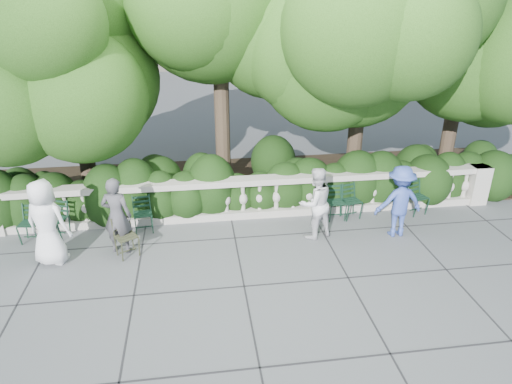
{
  "coord_description": "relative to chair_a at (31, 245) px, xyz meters",
  "views": [
    {
      "loc": [
        -1.24,
        -7.95,
        5.07
      ],
      "look_at": [
        0.0,
        1.0,
        1.0
      ],
      "focal_mm": 32.0,
      "sensor_mm": 36.0,
      "label": 1
    }
  ],
  "objects": [
    {
      "name": "person_businessman",
      "position": [
        0.69,
        -0.75,
        0.89
      ],
      "size": [
        1.0,
        0.81,
        1.77
      ],
      "primitive_type": "imported",
      "rotation": [
        0.0,
        0.0,
        2.81
      ],
      "color": "white",
      "rests_on": "ground"
    },
    {
      "name": "balustrade",
      "position": [
        4.89,
        0.68,
        0.49
      ],
      "size": [
        12.0,
        0.44,
        1.0
      ],
      "color": "#9E998E",
      "rests_on": "ground"
    },
    {
      "name": "chair_a",
      "position": [
        0.0,
        0.0,
        0.0
      ],
      "size": [
        0.5,
        0.53,
        0.84
      ],
      "primitive_type": null,
      "rotation": [
        0.0,
        0.0,
        -0.13
      ],
      "color": "black",
      "rests_on": "ground"
    },
    {
      "name": "chair_f",
      "position": [
        7.26,
        0.14,
        0.0
      ],
      "size": [
        0.54,
        0.57,
        0.84
      ],
      "primitive_type": null,
      "rotation": [
        0.0,
        0.0,
        0.23
      ],
      "color": "black",
      "rests_on": "ground"
    },
    {
      "name": "tree_canopy",
      "position": [
        5.58,
        2.08,
        3.96
      ],
      "size": [
        15.04,
        6.52,
        6.78
      ],
      "color": "#3F3023",
      "rests_on": "ground"
    },
    {
      "name": "chair_d",
      "position": [
        6.86,
        0.12,
        0.0
      ],
      "size": [
        0.45,
        0.49,
        0.84
      ],
      "primitive_type": null,
      "rotation": [
        0.0,
        0.0,
        -0.02
      ],
      "color": "black",
      "rests_on": "ground"
    },
    {
      "name": "shrub_hedge",
      "position": [
        4.89,
        1.88,
        0.0
      ],
      "size": [
        15.0,
        2.6,
        1.7
      ],
      "primitive_type": null,
      "color": "black",
      "rests_on": "ground"
    },
    {
      "name": "chair_b",
      "position": [
        0.47,
        0.15,
        0.0
      ],
      "size": [
        0.59,
        0.61,
        0.84
      ],
      "primitive_type": null,
      "rotation": [
        0.0,
        0.0,
        -0.4
      ],
      "color": "black",
      "rests_on": "ground"
    },
    {
      "name": "person_casual_man",
      "position": [
        6.14,
        -0.45,
        0.81
      ],
      "size": [
        0.94,
        0.83,
        1.62
      ],
      "primitive_type": "imported",
      "rotation": [
        0.0,
        0.0,
        3.47
      ],
      "color": "silver",
      "rests_on": "ground"
    },
    {
      "name": "ground",
      "position": [
        4.89,
        -1.12,
        0.0
      ],
      "size": [
        90.0,
        90.0,
        0.0
      ],
      "primitive_type": "plane",
      "color": "#4A4D51",
      "rests_on": "ground"
    },
    {
      "name": "person_older_blue",
      "position": [
        7.97,
        -0.63,
        0.81
      ],
      "size": [
        1.07,
        0.64,
        1.63
      ],
      "primitive_type": "imported",
      "rotation": [
        0.0,
        0.0,
        3.17
      ],
      "color": "#344A9C",
      "rests_on": "ground"
    },
    {
      "name": "person_woman_grey",
      "position": [
        1.98,
        -0.52,
        0.83
      ],
      "size": [
        0.68,
        0.52,
        1.66
      ],
      "primitive_type": "imported",
      "rotation": [
        0.0,
        0.0,
        2.91
      ],
      "color": "#424146",
      "rests_on": "ground"
    },
    {
      "name": "chair_weathered",
      "position": [
        2.21,
        -0.85,
        0.0
      ],
      "size": [
        0.62,
        0.63,
        0.84
      ],
      "primitive_type": null,
      "rotation": [
        0.0,
        0.0,
        0.51
      ],
      "color": "black",
      "rests_on": "ground"
    },
    {
      "name": "chair_c",
      "position": [
        2.41,
        0.12,
        0.0
      ],
      "size": [
        0.51,
        0.54,
        0.84
      ],
      "primitive_type": null,
      "rotation": [
        0.0,
        0.0,
        0.15
      ],
      "color": "black",
      "rests_on": "ground"
    },
    {
      "name": "chair_e",
      "position": [
        8.93,
        0.13,
        0.0
      ],
      "size": [
        0.55,
        0.58,
        0.84
      ],
      "primitive_type": null,
      "rotation": [
        0.0,
        0.0,
        0.27
      ],
      "color": "black",
      "rests_on": "ground"
    }
  ]
}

